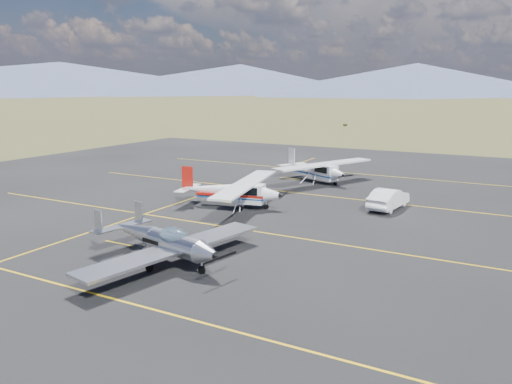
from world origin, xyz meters
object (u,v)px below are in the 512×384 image
Objects in this scene: sedan at (388,199)px; aircraft_cessna at (231,190)px; aircraft_plain at (315,168)px; aircraft_low_wing at (164,241)px.

aircraft_cessna is at bearing 33.44° from sedan.
aircraft_plain reaches higher than sedan.
aircraft_cessna reaches higher than aircraft_low_wing.
aircraft_plain is at bearing 105.16° from aircraft_low_wing.
aircraft_plain is 2.34× the size of sedan.
aircraft_cessna is 1.07× the size of aircraft_plain.
aircraft_low_wing is at bearing -61.58° from aircraft_plain.
sedan is (6.83, 15.85, -0.34)m from aircraft_low_wing.
aircraft_low_wing is 11.50m from aircraft_cessna.
aircraft_low_wing reaches higher than sedan.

